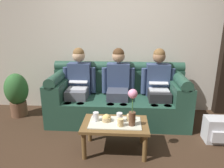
{
  "coord_description": "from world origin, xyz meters",
  "views": [
    {
      "loc": [
        0.12,
        -2.18,
        1.62
      ],
      "look_at": [
        -0.08,
        0.91,
        0.71
      ],
      "focal_mm": 33.34,
      "sensor_mm": 36.0,
      "label": 1
    }
  ],
  "objects_px": {
    "person_middle": "(118,82)",
    "cup_near_left": "(119,118)",
    "person_right": "(158,83)",
    "cup_far_left": "(120,122)",
    "cup_near_right": "(96,117)",
    "potted_plant": "(17,93)",
    "snack_bowl": "(107,118)",
    "backpack_right": "(216,130)",
    "person_left": "(79,82)",
    "flower_vase": "(132,105)",
    "cup_far_center": "(129,118)",
    "couch": "(118,99)",
    "coffee_table": "(115,127)"
  },
  "relations": [
    {
      "from": "flower_vase",
      "to": "potted_plant",
      "type": "height_order",
      "value": "flower_vase"
    },
    {
      "from": "flower_vase",
      "to": "cup_far_center",
      "type": "bearing_deg",
      "value": 106.22
    },
    {
      "from": "cup_far_left",
      "to": "coffee_table",
      "type": "bearing_deg",
      "value": 126.45
    },
    {
      "from": "backpack_right",
      "to": "coffee_table",
      "type": "bearing_deg",
      "value": -167.56
    },
    {
      "from": "person_middle",
      "to": "potted_plant",
      "type": "bearing_deg",
      "value": 179.62
    },
    {
      "from": "couch",
      "to": "snack_bowl",
      "type": "xyz_separation_m",
      "value": [
        -0.11,
        -0.93,
        0.07
      ]
    },
    {
      "from": "person_middle",
      "to": "potted_plant",
      "type": "xyz_separation_m",
      "value": [
        -1.79,
        0.01,
        -0.23
      ]
    },
    {
      "from": "snack_bowl",
      "to": "cup_near_right",
      "type": "bearing_deg",
      "value": -179.29
    },
    {
      "from": "coffee_table",
      "to": "potted_plant",
      "type": "distance_m",
      "value": 2.03
    },
    {
      "from": "person_left",
      "to": "flower_vase",
      "type": "relative_size",
      "value": 2.62
    },
    {
      "from": "person_middle",
      "to": "cup_near_left",
      "type": "xyz_separation_m",
      "value": [
        0.05,
        -0.94,
        -0.19
      ]
    },
    {
      "from": "cup_far_center",
      "to": "potted_plant",
      "type": "distance_m",
      "value": 2.17
    },
    {
      "from": "cup_far_center",
      "to": "flower_vase",
      "type": "bearing_deg",
      "value": -73.78
    },
    {
      "from": "cup_near_left",
      "to": "person_left",
      "type": "bearing_deg",
      "value": 127.59
    },
    {
      "from": "person_middle",
      "to": "couch",
      "type": "bearing_deg",
      "value": 90.0
    },
    {
      "from": "cup_far_center",
      "to": "cup_far_left",
      "type": "xyz_separation_m",
      "value": [
        -0.11,
        -0.15,
        0.0
      ]
    },
    {
      "from": "couch",
      "to": "flower_vase",
      "type": "bearing_deg",
      "value": -78.25
    },
    {
      "from": "person_right",
      "to": "coffee_table",
      "type": "distance_m",
      "value": 1.21
    },
    {
      "from": "snack_bowl",
      "to": "backpack_right",
      "type": "xyz_separation_m",
      "value": [
        1.52,
        0.28,
        -0.27
      ]
    },
    {
      "from": "coffee_table",
      "to": "cup_near_left",
      "type": "xyz_separation_m",
      "value": [
        0.05,
        0.01,
        0.13
      ]
    },
    {
      "from": "cup_near_left",
      "to": "cup_near_right",
      "type": "height_order",
      "value": "cup_near_left"
    },
    {
      "from": "coffee_table",
      "to": "cup_near_right",
      "type": "distance_m",
      "value": 0.28
    },
    {
      "from": "potted_plant",
      "to": "snack_bowl",
      "type": "bearing_deg",
      "value": -29.16
    },
    {
      "from": "cup_far_left",
      "to": "cup_near_left",
      "type": "bearing_deg",
      "value": 98.22
    },
    {
      "from": "person_right",
      "to": "cup_far_center",
      "type": "xyz_separation_m",
      "value": [
        -0.49,
        -0.9,
        -0.21
      ]
    },
    {
      "from": "person_left",
      "to": "cup_far_center",
      "type": "bearing_deg",
      "value": -46.69
    },
    {
      "from": "person_right",
      "to": "cup_far_left",
      "type": "xyz_separation_m",
      "value": [
        -0.6,
        -1.05,
        -0.2
      ]
    },
    {
      "from": "person_left",
      "to": "potted_plant",
      "type": "bearing_deg",
      "value": 179.36
    },
    {
      "from": "backpack_right",
      "to": "person_left",
      "type": "bearing_deg",
      "value": 162.9
    },
    {
      "from": "cup_far_left",
      "to": "backpack_right",
      "type": "bearing_deg",
      "value": 16.85
    },
    {
      "from": "person_left",
      "to": "cup_far_left",
      "type": "height_order",
      "value": "person_left"
    },
    {
      "from": "person_middle",
      "to": "cup_near_left",
      "type": "distance_m",
      "value": 0.96
    },
    {
      "from": "person_left",
      "to": "flower_vase",
      "type": "bearing_deg",
      "value": -49.0
    },
    {
      "from": "person_middle",
      "to": "cup_far_center",
      "type": "height_order",
      "value": "person_middle"
    },
    {
      "from": "person_middle",
      "to": "potted_plant",
      "type": "distance_m",
      "value": 1.8
    },
    {
      "from": "snack_bowl",
      "to": "cup_far_center",
      "type": "xyz_separation_m",
      "value": [
        0.29,
        0.02,
        0.01
      ]
    },
    {
      "from": "cup_far_center",
      "to": "backpack_right",
      "type": "xyz_separation_m",
      "value": [
        1.23,
        0.26,
        -0.28
      ]
    },
    {
      "from": "cup_near_left",
      "to": "backpack_right",
      "type": "relative_size",
      "value": 0.35
    },
    {
      "from": "coffee_table",
      "to": "potted_plant",
      "type": "relative_size",
      "value": 1.07
    },
    {
      "from": "flower_vase",
      "to": "snack_bowl",
      "type": "relative_size",
      "value": 3.82
    },
    {
      "from": "cup_near_right",
      "to": "cup_near_left",
      "type": "bearing_deg",
      "value": -2.88
    },
    {
      "from": "coffee_table",
      "to": "cup_far_left",
      "type": "relative_size",
      "value": 8.75
    },
    {
      "from": "couch",
      "to": "cup_far_left",
      "type": "height_order",
      "value": "couch"
    },
    {
      "from": "couch",
      "to": "person_middle",
      "type": "xyz_separation_m",
      "value": [
        -0.0,
        -0.0,
        0.29
      ]
    },
    {
      "from": "person_right",
      "to": "cup_far_left",
      "type": "relative_size",
      "value": 12.77
    },
    {
      "from": "person_right",
      "to": "couch",
      "type": "bearing_deg",
      "value": 179.67
    },
    {
      "from": "cup_near_right",
      "to": "cup_far_left",
      "type": "height_order",
      "value": "cup_near_right"
    },
    {
      "from": "person_right",
      "to": "cup_near_left",
      "type": "height_order",
      "value": "person_right"
    },
    {
      "from": "cup_near_right",
      "to": "snack_bowl",
      "type": "bearing_deg",
      "value": 0.71
    },
    {
      "from": "person_right",
      "to": "cup_far_left",
      "type": "distance_m",
      "value": 1.22
    }
  ]
}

